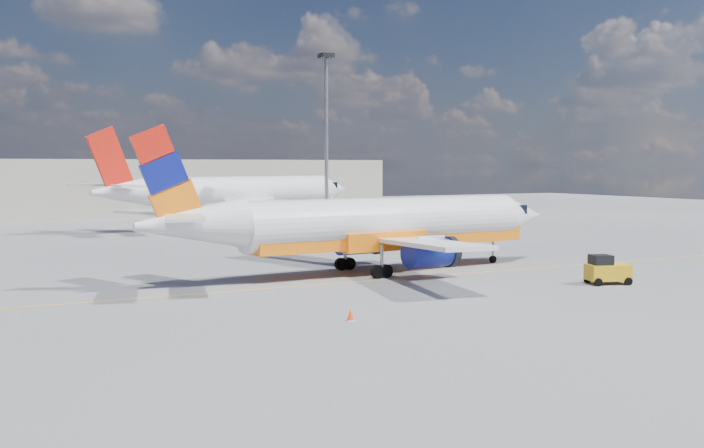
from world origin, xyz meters
name	(u,v)px	position (x,y,z in m)	size (l,w,h in m)	color
ground	(355,291)	(0.00, 0.00, 0.00)	(240.00, 240.00, 0.00)	#595A5E
taxi_line	(332,284)	(0.00, 3.00, 0.01)	(70.00, 0.15, 0.01)	yellow
terminal_main	(148,187)	(5.00, 75.00, 4.00)	(70.00, 14.00, 8.00)	#B2AB99
main_jet	(374,225)	(4.60, 6.09, 3.19)	(31.56, 24.90, 9.57)	white
second_jet	(240,194)	(10.12, 49.43, 3.74)	(37.01, 28.12, 11.23)	white
gse_tug	(607,270)	(14.70, -4.68, 0.84)	(2.79, 2.20, 1.78)	black
traffic_cone	(350,315)	(-4.18, -7.63, 0.28)	(0.40, 0.40, 0.57)	white
floodlight_mast	(326,125)	(16.18, 38.09, 11.53)	(1.40, 1.40, 19.23)	gray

